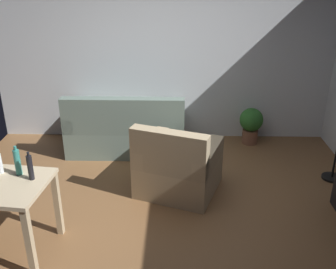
{
  "coord_description": "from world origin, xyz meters",
  "views": [
    {
      "loc": [
        0.2,
        -3.7,
        2.61
      ],
      "look_at": [
        0.1,
        0.5,
        0.75
      ],
      "focal_mm": 41.72,
      "sensor_mm": 36.0,
      "label": 1
    }
  ],
  "objects_px": {
    "bottle_dark": "(30,167)",
    "couch": "(126,132)",
    "armchair": "(177,168)",
    "bottle_tall": "(17,162)",
    "potted_plant": "(251,123)"
  },
  "relations": [
    {
      "from": "potted_plant",
      "to": "armchair",
      "type": "height_order",
      "value": "armchair"
    },
    {
      "from": "potted_plant",
      "to": "bottle_dark",
      "type": "xyz_separation_m",
      "value": [
        -2.49,
        -2.48,
        0.56
      ]
    },
    {
      "from": "potted_plant",
      "to": "armchair",
      "type": "relative_size",
      "value": 0.5
    },
    {
      "from": "armchair",
      "to": "bottle_dark",
      "type": "xyz_separation_m",
      "value": [
        -1.36,
        -1.04,
        0.56
      ]
    },
    {
      "from": "bottle_tall",
      "to": "potted_plant",
      "type": "bearing_deg",
      "value": 42.12
    },
    {
      "from": "bottle_tall",
      "to": "bottle_dark",
      "type": "distance_m",
      "value": 0.17
    },
    {
      "from": "bottle_dark",
      "to": "potted_plant",
      "type": "bearing_deg",
      "value": 44.82
    },
    {
      "from": "potted_plant",
      "to": "armchair",
      "type": "bearing_deg",
      "value": -128.31
    },
    {
      "from": "bottle_tall",
      "to": "bottle_dark",
      "type": "xyz_separation_m",
      "value": [
        0.15,
        -0.09,
        -0.01
      ]
    },
    {
      "from": "armchair",
      "to": "couch",
      "type": "bearing_deg",
      "value": -36.5
    },
    {
      "from": "potted_plant",
      "to": "armchair",
      "type": "xyz_separation_m",
      "value": [
        -1.14,
        -1.44,
        -0.01
      ]
    },
    {
      "from": "bottle_tall",
      "to": "bottle_dark",
      "type": "height_order",
      "value": "bottle_tall"
    },
    {
      "from": "couch",
      "to": "armchair",
      "type": "distance_m",
      "value": 1.36
    },
    {
      "from": "couch",
      "to": "potted_plant",
      "type": "height_order",
      "value": "couch"
    },
    {
      "from": "bottle_dark",
      "to": "couch",
      "type": "bearing_deg",
      "value": 74.54
    }
  ]
}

